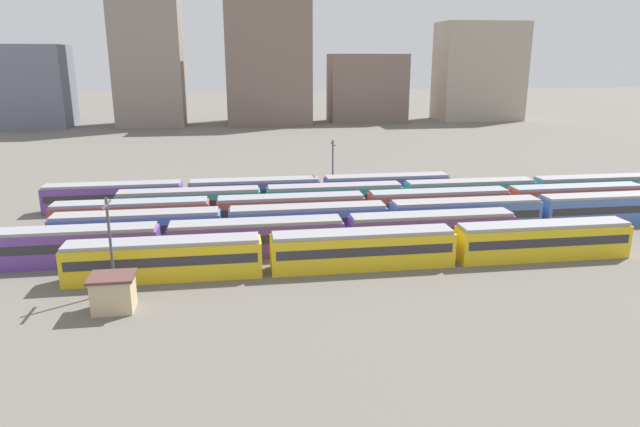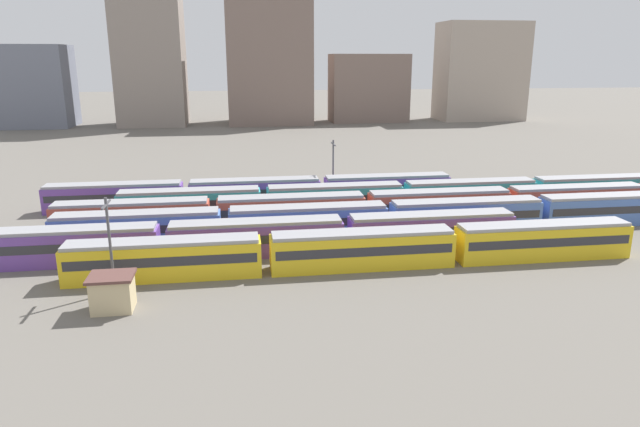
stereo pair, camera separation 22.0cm
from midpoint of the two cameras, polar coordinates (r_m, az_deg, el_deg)
The scene contains 15 objects.
ground_plane at distance 67.71m, azimuth -15.78°, elevation -2.28°, with size 600.00×600.00×0.00m, color #666059.
train_track_0 at distance 55.41m, azimuth 4.41°, elevation -3.60°, with size 55.80×3.06×3.75m.
train_track_1 at distance 59.10m, azimuth -6.32°, elevation -2.42°, with size 55.80×3.06×3.75m.
train_track_2 at distance 66.32m, azimuth 7.03°, elevation -0.45°, with size 74.70×3.06×3.75m.
train_track_3 at distance 77.26m, azimuth 18.59°, elevation 1.14°, with size 112.50×3.06×3.75m.
train_track_4 at distance 77.31m, azimuth 8.51°, elevation 1.79°, with size 74.70×3.06×3.75m.
train_track_5 at distance 79.16m, azimuth -6.49°, elevation 2.19°, with size 55.80×3.06×3.75m.
catenary_pole_0 at distance 51.83m, azimuth -20.38°, elevation -2.53°, with size 0.24×3.20×8.58m.
catenary_pole_1 at distance 82.65m, azimuth 1.41°, elevation 4.89°, with size 0.24×3.20×8.51m.
signal_hut at distance 49.28m, azimuth -20.11°, elevation -7.47°, with size 3.60×3.00×3.04m.
distant_building_0 at distance 189.68m, azimuth -26.95°, elevation 11.39°, with size 20.96×16.23×23.61m, color slate.
distant_building_1 at distance 181.91m, azimuth -16.84°, elevation 16.22°, with size 19.54×18.73×48.60m, color gray.
distant_building_2 at distance 180.50m, azimuth -5.17°, elevation 14.80°, with size 25.41×21.07×35.98m, color #7A665B.
distant_building_3 at distance 185.30m, azimuth 4.95°, elevation 12.51°, with size 24.35×12.46×21.09m, color #7A665B.
distant_building_4 at distance 197.04m, azimuth 15.95°, elevation 13.62°, with size 27.14×15.08×31.04m, color #A89989.
Camera 2 is at (9.31, -51.06, 19.98)m, focal length 31.66 mm.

